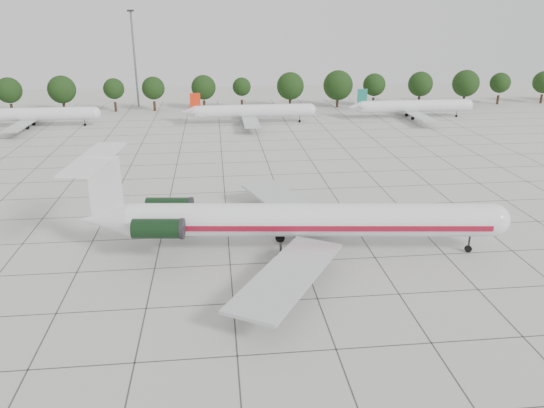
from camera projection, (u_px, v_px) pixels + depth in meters
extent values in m
plane|color=beige|center=(293.00, 232.00, 65.20)|extent=(260.00, 260.00, 0.00)
cube|color=#383838|center=(278.00, 192.00, 79.17)|extent=(170.00, 170.00, 0.02)
cylinder|color=silver|center=(311.00, 220.00, 58.59)|extent=(40.40, 8.07, 3.69)
sphere|color=silver|center=(492.00, 220.00, 58.57)|extent=(3.69, 3.69, 3.69)
cone|color=silver|center=(104.00, 220.00, 58.61)|extent=(5.96, 4.28, 3.69)
cube|color=maroon|center=(310.00, 216.00, 60.43)|extent=(38.89, 4.35, 0.61)
cube|color=maroon|center=(312.00, 229.00, 56.93)|extent=(38.89, 4.35, 0.61)
cube|color=#B7BABC|center=(284.00, 201.00, 68.55)|extent=(10.25, 17.53, 0.34)
cube|color=#B7BABC|center=(288.00, 275.00, 49.68)|extent=(13.10, 17.00, 0.34)
cube|color=black|center=(168.00, 209.00, 60.84)|extent=(2.60, 1.71, 0.28)
cylinder|color=black|center=(170.00, 206.00, 61.57)|extent=(5.57, 2.70, 2.12)
cube|color=black|center=(160.00, 226.00, 56.13)|extent=(2.60, 1.71, 0.28)
cylinder|color=black|center=(158.00, 229.00, 55.39)|extent=(5.57, 2.70, 2.12)
cube|color=silver|center=(105.00, 186.00, 57.24)|extent=(3.59, 0.70, 6.71)
cube|color=silver|center=(95.00, 158.00, 56.15)|extent=(4.80, 13.70, 0.25)
cylinder|color=black|center=(469.00, 243.00, 59.57)|extent=(0.25, 0.25, 2.12)
cylinder|color=black|center=(468.00, 249.00, 59.80)|extent=(0.81, 0.40, 0.78)
cylinder|color=black|center=(280.00, 230.00, 62.17)|extent=(0.30, 0.30, 2.01)
cylinder|color=black|center=(280.00, 237.00, 62.48)|extent=(1.18, 0.79, 1.12)
cylinder|color=black|center=(281.00, 251.00, 56.72)|extent=(0.30, 0.30, 2.01)
cylinder|color=black|center=(281.00, 259.00, 57.03)|extent=(1.18, 0.79, 1.12)
imported|color=orange|center=(455.00, 213.00, 68.97)|extent=(0.78, 0.76, 1.80)
cylinder|color=silver|center=(33.00, 114.00, 121.39)|extent=(27.20, 3.00, 3.00)
cube|color=#B7BABC|center=(30.00, 120.00, 121.70)|extent=(3.50, 27.20, 0.25)
cylinder|color=black|center=(34.00, 124.00, 124.24)|extent=(0.80, 0.45, 0.80)
cylinder|color=black|center=(28.00, 128.00, 120.14)|extent=(0.80, 0.45, 0.80)
cylinder|color=silver|center=(253.00, 111.00, 125.26)|extent=(27.20, 3.00, 3.00)
cube|color=#B7BABC|center=(249.00, 116.00, 125.58)|extent=(3.50, 27.20, 0.25)
cube|color=red|center=(195.00, 101.00, 122.98)|extent=(2.40, 0.25, 3.60)
cylinder|color=black|center=(248.00, 120.00, 128.11)|extent=(0.80, 0.45, 0.80)
cylinder|color=black|center=(250.00, 124.00, 124.01)|extent=(0.80, 0.45, 0.80)
cylinder|color=silver|center=(414.00, 106.00, 131.53)|extent=(27.20, 3.00, 3.00)
cube|color=#B7BABC|center=(410.00, 111.00, 131.84)|extent=(3.50, 27.20, 0.25)
cube|color=#176B59|center=(362.00, 96.00, 129.25)|extent=(2.40, 0.25, 3.60)
cylinder|color=black|center=(407.00, 115.00, 134.38)|extent=(0.80, 0.45, 0.80)
cylinder|color=black|center=(413.00, 118.00, 130.28)|extent=(0.80, 0.45, 0.80)
cylinder|color=#332114|center=(12.00, 109.00, 137.71)|extent=(0.70, 0.70, 2.50)
sphere|color=black|center=(9.00, 90.00, 136.06)|extent=(6.57, 6.57, 6.57)
cylinder|color=#332114|center=(64.00, 108.00, 139.05)|extent=(0.70, 0.70, 2.50)
sphere|color=black|center=(62.00, 89.00, 137.40)|extent=(7.15, 7.15, 7.15)
cylinder|color=#332114|center=(116.00, 107.00, 140.40)|extent=(0.70, 0.70, 2.50)
sphere|color=black|center=(114.00, 89.00, 138.74)|extent=(5.43, 5.43, 5.43)
cylinder|color=#332114|center=(155.00, 106.00, 141.44)|extent=(0.70, 0.70, 2.50)
sphere|color=black|center=(153.00, 88.00, 139.78)|extent=(5.99, 5.99, 5.99)
cylinder|color=#332114|center=(204.00, 105.00, 142.78)|extent=(0.70, 0.70, 2.50)
sphere|color=black|center=(204.00, 87.00, 141.13)|extent=(6.50, 6.50, 6.50)
cylinder|color=#332114|center=(242.00, 104.00, 143.82)|extent=(0.70, 0.70, 2.50)
sphere|color=black|center=(242.00, 87.00, 142.16)|extent=(4.93, 4.93, 4.93)
cylinder|color=#332114|center=(290.00, 104.00, 145.16)|extent=(0.70, 0.70, 2.50)
sphere|color=black|center=(290.00, 86.00, 143.51)|extent=(7.40, 7.40, 7.40)
cylinder|color=#332114|center=(337.00, 103.00, 146.51)|extent=(0.70, 0.70, 2.50)
sphere|color=black|center=(338.00, 85.00, 144.85)|extent=(8.08, 8.08, 8.08)
cylinder|color=#332114|center=(373.00, 102.00, 147.54)|extent=(0.70, 0.70, 2.50)
sphere|color=black|center=(374.00, 85.00, 145.89)|extent=(6.17, 6.17, 6.17)
cylinder|color=#332114|center=(419.00, 101.00, 148.89)|extent=(0.70, 0.70, 2.50)
sphere|color=black|center=(420.00, 84.00, 147.23)|extent=(6.82, 6.82, 6.82)
cylinder|color=#332114|center=(464.00, 100.00, 150.23)|extent=(0.70, 0.70, 2.50)
sphere|color=black|center=(466.00, 83.00, 148.58)|extent=(7.44, 7.44, 7.44)
cylinder|color=#332114|center=(498.00, 100.00, 151.27)|extent=(0.70, 0.70, 2.50)
sphere|color=black|center=(500.00, 83.00, 149.62)|extent=(5.66, 5.66, 5.66)
cylinder|color=#332114|center=(541.00, 99.00, 152.61)|extent=(0.70, 0.70, 2.50)
sphere|color=black|center=(544.00, 82.00, 150.96)|extent=(6.25, 6.25, 6.25)
cylinder|color=slate|center=(135.00, 60.00, 143.52)|extent=(0.56, 0.56, 25.00)
cube|color=black|center=(130.00, 11.00, 139.10)|extent=(1.60, 1.60, 0.50)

